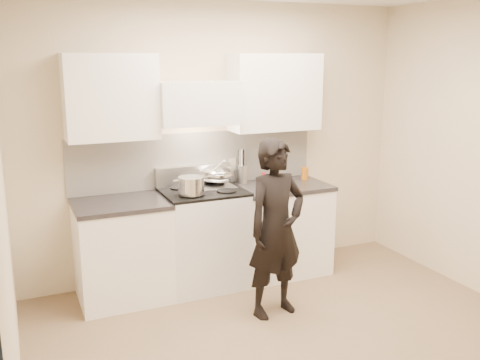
% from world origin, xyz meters
% --- Properties ---
extents(ground_plane, '(4.00, 4.00, 0.00)m').
position_xyz_m(ground_plane, '(0.00, 0.00, 0.00)').
color(ground_plane, '#7D6549').
extents(room_shell, '(4.04, 3.54, 2.70)m').
position_xyz_m(room_shell, '(-0.06, 0.37, 1.60)').
color(room_shell, beige).
rests_on(room_shell, ground).
extents(stove, '(0.76, 0.65, 0.96)m').
position_xyz_m(stove, '(-0.30, 1.42, 0.47)').
color(stove, white).
rests_on(stove, ground).
extents(counter_right, '(0.92, 0.67, 0.92)m').
position_xyz_m(counter_right, '(0.53, 1.43, 0.46)').
color(counter_right, white).
rests_on(counter_right, ground).
extents(counter_left, '(0.82, 0.67, 0.92)m').
position_xyz_m(counter_left, '(-1.08, 1.43, 0.46)').
color(counter_left, white).
rests_on(counter_left, ground).
extents(wok, '(0.35, 0.42, 0.28)m').
position_xyz_m(wok, '(-0.10, 1.57, 1.05)').
color(wok, silver).
rests_on(wok, stove).
extents(stock_pot, '(0.34, 0.24, 0.16)m').
position_xyz_m(stock_pot, '(-0.46, 1.28, 1.04)').
color(stock_pot, silver).
rests_on(stock_pot, stove).
extents(utensil_crock, '(0.13, 0.13, 0.34)m').
position_xyz_m(utensil_crock, '(0.20, 1.66, 1.02)').
color(utensil_crock, silver).
rests_on(utensil_crock, counter_right).
extents(spice_jar, '(0.04, 0.04, 0.09)m').
position_xyz_m(spice_jar, '(0.44, 1.65, 0.96)').
color(spice_jar, orange).
rests_on(spice_jar, counter_right).
extents(oil_glass, '(0.07, 0.07, 0.13)m').
position_xyz_m(oil_glass, '(0.86, 1.52, 0.98)').
color(oil_glass, '#AB5C0E').
rests_on(oil_glass, counter_right).
extents(person, '(0.61, 0.46, 1.53)m').
position_xyz_m(person, '(0.06, 0.61, 0.76)').
color(person, black).
rests_on(person, ground).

